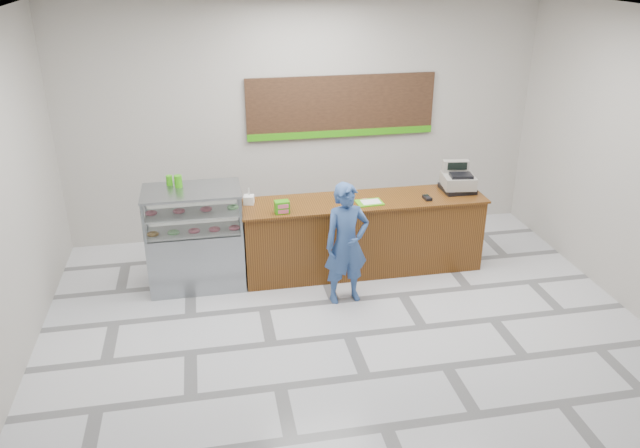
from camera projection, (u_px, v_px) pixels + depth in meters
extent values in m
plane|color=silver|center=(349.00, 335.00, 7.16)|extent=(7.00, 7.00, 0.00)
plane|color=#B8B3A9|center=(304.00, 121.00, 9.14)|extent=(7.00, 0.00, 7.00)
plane|color=silver|center=(356.00, 16.00, 5.74)|extent=(7.00, 7.00, 0.00)
cube|color=brown|center=(363.00, 236.00, 8.44)|extent=(3.20, 0.70, 1.00)
cube|color=brown|center=(364.00, 201.00, 8.23)|extent=(3.26, 0.76, 0.03)
cube|color=gray|center=(197.00, 257.00, 8.10)|extent=(1.20, 0.70, 0.80)
cube|color=white|center=(193.00, 211.00, 7.84)|extent=(1.20, 0.70, 0.50)
cube|color=gray|center=(191.00, 191.00, 7.73)|extent=(1.22, 0.72, 0.03)
cube|color=silver|center=(194.00, 227.00, 7.93)|extent=(1.14, 0.64, 0.02)
cube|color=silver|center=(193.00, 210.00, 7.83)|extent=(1.14, 0.64, 0.02)
torus|color=#A56F28|center=(153.00, 231.00, 7.74)|extent=(0.15, 0.15, 0.05)
torus|color=#86DD7D|center=(174.00, 229.00, 7.78)|extent=(0.15, 0.15, 0.05)
torus|color=#E55E77|center=(194.00, 228.00, 7.83)|extent=(0.15, 0.15, 0.05)
torus|color=#E55E77|center=(214.00, 226.00, 7.87)|extent=(0.15, 0.15, 0.05)
torus|color=#E55E77|center=(234.00, 225.00, 7.91)|extent=(0.15, 0.15, 0.05)
torus|color=#E55E77|center=(152.00, 209.00, 7.78)|extent=(0.15, 0.15, 0.05)
torus|color=#E55E77|center=(179.00, 207.00, 7.84)|extent=(0.15, 0.15, 0.05)
torus|color=#E55E77|center=(206.00, 205.00, 7.89)|extent=(0.15, 0.15, 0.05)
torus|color=#86DD7D|center=(232.00, 203.00, 7.95)|extent=(0.15, 0.15, 0.05)
cube|color=black|center=(341.00, 106.00, 9.12)|extent=(2.80, 0.05, 0.90)
cube|color=#359C0F|center=(341.00, 133.00, 9.25)|extent=(2.80, 0.02, 0.10)
cube|color=black|center=(457.00, 189.00, 8.52)|extent=(0.41, 0.41, 0.06)
cube|color=gray|center=(458.00, 181.00, 8.47)|extent=(0.47, 0.49, 0.17)
cube|color=black|center=(461.00, 176.00, 8.36)|extent=(0.32, 0.24, 0.04)
cube|color=gray|center=(456.00, 166.00, 8.52)|extent=(0.36, 0.15, 0.17)
cube|color=black|center=(457.00, 166.00, 8.46)|extent=(0.27, 0.05, 0.10)
cube|color=black|center=(427.00, 198.00, 8.23)|extent=(0.09, 0.17, 0.04)
cube|color=#52BD17|center=(369.00, 203.00, 8.11)|extent=(0.35, 0.27, 0.02)
cube|color=white|center=(371.00, 202.00, 8.11)|extent=(0.26, 0.19, 0.00)
cube|color=white|center=(249.00, 200.00, 8.08)|extent=(0.15, 0.15, 0.11)
cylinder|color=silver|center=(249.00, 199.00, 8.09)|extent=(0.07, 0.07, 0.11)
cube|color=#359C0F|center=(282.00, 207.00, 7.79)|extent=(0.19, 0.13, 0.16)
cylinder|color=#E55E77|center=(366.00, 201.00, 8.19)|extent=(0.17, 0.17, 0.00)
cylinder|color=#359C0F|center=(169.00, 180.00, 7.85)|extent=(0.08, 0.08, 0.13)
cylinder|color=#359C0F|center=(178.00, 181.00, 7.78)|extent=(0.10, 0.10, 0.15)
imported|color=#31518D|center=(346.00, 244.00, 7.59)|extent=(0.61, 0.44, 1.55)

